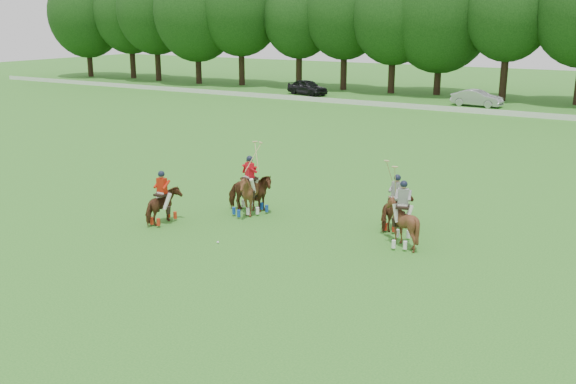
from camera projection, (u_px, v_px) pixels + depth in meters
The scene contains 11 objects.
ground at pixel (179, 252), 21.98m from camera, with size 180.00×180.00×0.00m, color #266E1F.
tree_line at pixel (513, 12), 59.57m from camera, with size 117.98×14.32×14.75m.
boundary_rail at pixel (475, 111), 53.47m from camera, with size 120.00×0.10×0.44m, color white.
car_left at pixel (307, 87), 66.12m from camera, with size 1.86×4.63×1.58m, color black.
car_mid at pixel (477, 98), 57.57m from camera, with size 1.56×4.48×1.48m, color #AEAFB4.
polo_red_a at pixel (163, 205), 24.81m from camera, with size 1.01×1.63×2.10m.
polo_red_b at pixel (250, 193), 26.25m from camera, with size 2.10×2.10×2.86m.
polo_red_c at pixel (250, 193), 25.85m from camera, with size 2.00×2.07×2.99m.
polo_stripe_a at pixel (396, 210), 24.10m from camera, with size 1.04×1.69×2.67m.
polo_stripe_b at pixel (402, 222), 22.42m from camera, with size 1.66×1.78×2.88m.
polo_ball at pixel (218, 242), 22.77m from camera, with size 0.09×0.09×0.09m, color white.
Camera 1 is at (13.74, -15.87, 7.77)m, focal length 40.00 mm.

